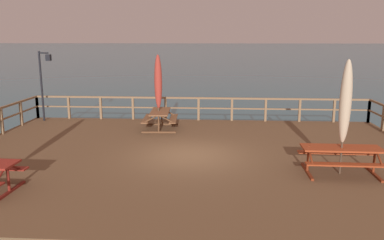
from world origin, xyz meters
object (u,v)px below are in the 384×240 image
at_px(picnic_table_back_right, 341,154).
at_px(patio_umbrella_short_mid, 346,102).
at_px(picnic_table_back_left, 160,116).
at_px(lamp_post_hooked, 44,75).
at_px(patio_umbrella_short_back, 158,82).

bearing_deg(picnic_table_back_right, patio_umbrella_short_mid, -115.80).
bearing_deg(picnic_table_back_right, picnic_table_back_left, 139.05).
xyz_separation_m(picnic_table_back_left, lamp_post_hooked, (-5.46, 1.19, 1.56)).
bearing_deg(picnic_table_back_right, lamp_post_hooked, 150.91).
distance_m(picnic_table_back_right, patio_umbrella_short_back, 8.02).
relative_size(patio_umbrella_short_mid, patio_umbrella_short_back, 1.04).
relative_size(picnic_table_back_left, patio_umbrella_short_mid, 0.59).
distance_m(picnic_table_back_left, patio_umbrella_short_mid, 8.00).
distance_m(picnic_table_back_right, lamp_post_hooked, 13.12).
bearing_deg(lamp_post_hooked, patio_umbrella_short_mid, -29.23).
xyz_separation_m(picnic_table_back_left, patio_umbrella_short_mid, (5.91, -5.17, 1.50)).
bearing_deg(picnic_table_back_left, lamp_post_hooked, 167.69).
xyz_separation_m(picnic_table_back_right, patio_umbrella_short_mid, (-0.01, -0.03, 1.49)).
bearing_deg(patio_umbrella_short_back, patio_umbrella_short_mid, -40.94).
bearing_deg(lamp_post_hooked, patio_umbrella_short_back, -12.36).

